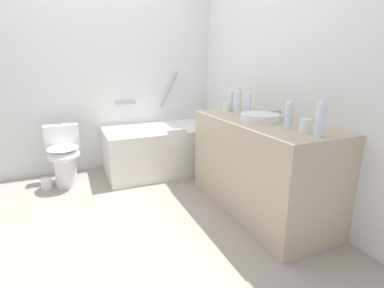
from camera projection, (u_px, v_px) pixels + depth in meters
name	position (u px, v px, depth m)	size (l,w,h in m)	color
ground_plane	(125.00, 214.00, 2.61)	(3.97, 3.97, 0.00)	#9E9389
wall_back_tiled	(97.00, 70.00, 3.50)	(3.37, 0.10, 2.50)	silver
wall_right_mirror	(272.00, 71.00, 2.86)	(0.10, 3.08, 2.50)	silver
bathtub	(166.00, 147.00, 3.63)	(1.49, 0.80, 1.22)	white
toilet	(64.00, 155.00, 3.15)	(0.36, 0.49, 0.67)	white
vanity_counter	(260.00, 166.00, 2.60)	(0.63, 1.46, 0.84)	tan
sink_basin	(260.00, 117.00, 2.46)	(0.34, 0.34, 0.06)	white
sink_faucet	(279.00, 115.00, 2.53)	(0.11, 0.15, 0.08)	#BCBCC1
water_bottle_0	(321.00, 120.00, 1.90)	(0.07, 0.07, 0.24)	silver
water_bottle_1	(289.00, 116.00, 2.16)	(0.06, 0.06, 0.21)	silver
water_bottle_2	(238.00, 100.00, 2.85)	(0.06, 0.06, 0.26)	silver
water_bottle_3	(248.00, 105.00, 2.69)	(0.06, 0.06, 0.22)	silver
water_bottle_4	(230.00, 101.00, 2.98)	(0.06, 0.06, 0.21)	silver
water_bottle_5	(238.00, 103.00, 2.79)	(0.06, 0.06, 0.23)	silver
drinking_glass_0	(305.00, 126.00, 2.03)	(0.07, 0.07, 0.10)	white
drinking_glass_1	(227.00, 108.00, 2.93)	(0.07, 0.07, 0.08)	white
toilet_paper_roll	(46.00, 184.00, 3.11)	(0.11, 0.11, 0.12)	white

